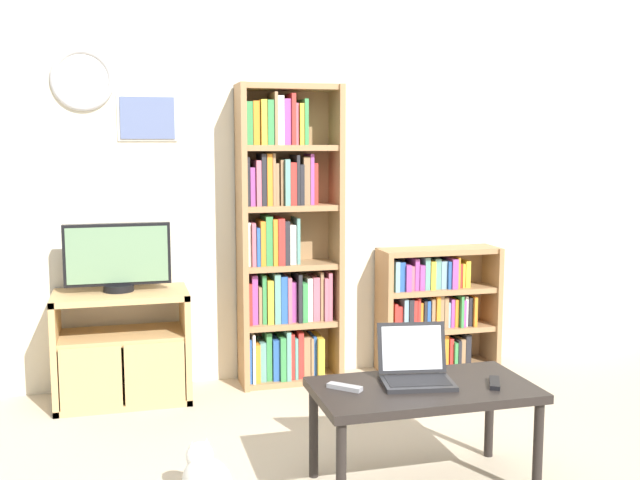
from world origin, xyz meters
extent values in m
cube|color=beige|center=(0.00, 2.12, 1.30)|extent=(6.15, 0.06, 2.60)
torus|color=#B2B2B7|center=(-1.15, 2.08, 1.94)|extent=(0.38, 0.04, 0.38)
cylinder|color=white|center=(-1.15, 2.08, 1.94)|extent=(0.31, 0.02, 0.31)
cube|color=silver|center=(-0.78, 2.08, 1.72)|extent=(0.36, 0.01, 0.28)
cube|color=slate|center=(-0.78, 2.08, 1.72)|extent=(0.33, 0.02, 0.26)
cube|color=tan|center=(-1.35, 1.84, 0.34)|extent=(0.04, 0.45, 0.67)
cube|color=tan|center=(-0.59, 1.84, 0.34)|extent=(0.04, 0.45, 0.67)
cube|color=tan|center=(-0.97, 1.84, 0.66)|extent=(0.79, 0.45, 0.04)
cube|color=tan|center=(-0.97, 1.84, 0.02)|extent=(0.79, 0.45, 0.04)
cube|color=tan|center=(-0.97, 1.84, 0.40)|extent=(0.72, 0.41, 0.04)
cube|color=tan|center=(-1.15, 1.63, 0.22)|extent=(0.35, 0.02, 0.37)
cube|color=tan|center=(-0.79, 1.63, 0.22)|extent=(0.35, 0.02, 0.37)
cylinder|color=black|center=(-0.98, 1.87, 0.69)|extent=(0.18, 0.18, 0.04)
cube|color=black|center=(-0.98, 1.87, 0.90)|extent=(0.63, 0.05, 0.37)
cube|color=slate|center=(-0.98, 1.84, 0.90)|extent=(0.59, 0.01, 0.34)
cube|color=#9E754C|center=(-0.22, 1.93, 0.96)|extent=(0.04, 0.29, 1.93)
cube|color=#9E754C|center=(0.40, 1.93, 0.96)|extent=(0.04, 0.29, 1.93)
cube|color=#9E754C|center=(0.09, 2.06, 0.96)|extent=(0.66, 0.02, 1.93)
cube|color=#9E754C|center=(0.09, 1.93, 0.02)|extent=(0.59, 0.25, 0.04)
cube|color=#9E754C|center=(0.09, 1.93, 0.40)|extent=(0.59, 0.25, 0.04)
cube|color=#9E754C|center=(0.09, 1.93, 0.77)|extent=(0.59, 0.25, 0.04)
cube|color=#9E754C|center=(0.09, 1.93, 1.15)|extent=(0.59, 0.25, 0.04)
cube|color=#9E754C|center=(0.09, 1.93, 1.53)|extent=(0.59, 0.25, 0.04)
cube|color=#9E754C|center=(0.09, 1.93, 1.91)|extent=(0.59, 0.25, 0.04)
cube|color=#2856A8|center=(-0.19, 1.94, 0.18)|extent=(0.02, 0.21, 0.29)
cube|color=white|center=(-0.17, 1.93, 0.20)|extent=(0.02, 0.23, 0.32)
cube|color=orange|center=(-0.14, 1.94, 0.16)|extent=(0.03, 0.22, 0.25)
cube|color=#5B9389|center=(-0.10, 1.94, 0.16)|extent=(0.04, 0.19, 0.26)
cube|color=#388947|center=(-0.06, 1.94, 0.19)|extent=(0.03, 0.18, 0.32)
cube|color=#2856A8|center=(-0.02, 1.94, 0.17)|extent=(0.04, 0.20, 0.27)
cube|color=#388947|center=(0.02, 1.93, 0.18)|extent=(0.04, 0.23, 0.29)
cube|color=#5B9389|center=(0.06, 1.93, 0.20)|extent=(0.03, 0.23, 0.32)
cube|color=red|center=(0.09, 1.94, 0.19)|extent=(0.02, 0.20, 0.30)
cube|color=#5B9389|center=(0.11, 1.94, 0.17)|extent=(0.02, 0.20, 0.27)
cube|color=red|center=(0.15, 1.94, 0.19)|extent=(0.03, 0.19, 0.31)
cube|color=#93704C|center=(0.19, 1.94, 0.17)|extent=(0.04, 0.19, 0.27)
cube|color=#93704C|center=(0.22, 1.94, 0.17)|extent=(0.02, 0.20, 0.26)
cube|color=#2856A8|center=(0.24, 1.94, 0.17)|extent=(0.02, 0.18, 0.27)
cube|color=gold|center=(0.28, 1.93, 0.17)|extent=(0.04, 0.23, 0.26)
cube|color=red|center=(-0.18, 1.94, 0.55)|extent=(0.02, 0.21, 0.26)
cube|color=#9E4293|center=(-0.15, 1.94, 0.57)|extent=(0.04, 0.18, 0.32)
cube|color=#93704C|center=(-0.12, 1.94, 0.54)|extent=(0.02, 0.19, 0.24)
cube|color=#388947|center=(-0.09, 1.94, 0.57)|extent=(0.03, 0.19, 0.31)
cube|color=gold|center=(-0.05, 1.94, 0.56)|extent=(0.04, 0.20, 0.28)
cube|color=#5B9389|center=(-0.01, 1.94, 0.58)|extent=(0.04, 0.21, 0.32)
cube|color=#2856A8|center=(0.04, 1.94, 0.57)|extent=(0.04, 0.21, 0.30)
cube|color=#B75B70|center=(0.07, 1.94, 0.56)|extent=(0.02, 0.22, 0.29)
cube|color=#9E4293|center=(0.10, 1.94, 0.54)|extent=(0.03, 0.18, 0.26)
cube|color=#232328|center=(0.14, 1.93, 0.57)|extent=(0.02, 0.23, 0.31)
cube|color=#388947|center=(0.17, 1.94, 0.54)|extent=(0.03, 0.22, 0.26)
cube|color=white|center=(0.21, 1.94, 0.55)|extent=(0.03, 0.19, 0.28)
cube|color=#B75B70|center=(0.25, 1.94, 0.56)|extent=(0.04, 0.19, 0.29)
cube|color=#93704C|center=(0.29, 1.94, 0.57)|extent=(0.02, 0.19, 0.32)
cube|color=#B75B70|center=(0.31, 1.94, 0.55)|extent=(0.03, 0.22, 0.28)
cube|color=#B75B70|center=(0.34, 1.94, 0.57)|extent=(0.02, 0.21, 0.31)
cube|color=white|center=(-0.18, 1.94, 0.93)|extent=(0.02, 0.19, 0.28)
cube|color=#B75B70|center=(-0.16, 1.93, 0.93)|extent=(0.02, 0.22, 0.27)
cube|color=#2856A8|center=(-0.13, 1.93, 0.91)|extent=(0.02, 0.22, 0.24)
cube|color=orange|center=(-0.10, 1.94, 0.93)|extent=(0.03, 0.21, 0.28)
cube|color=#388947|center=(-0.06, 1.94, 0.95)|extent=(0.04, 0.20, 0.31)
cube|color=orange|center=(-0.02, 1.93, 0.94)|extent=(0.03, 0.22, 0.29)
cube|color=red|center=(0.02, 1.93, 0.94)|extent=(0.04, 0.23, 0.30)
cube|color=#232328|center=(0.05, 1.93, 0.93)|extent=(0.03, 0.23, 0.28)
cube|color=white|center=(0.10, 1.94, 0.92)|extent=(0.04, 0.18, 0.25)
cube|color=#5B9389|center=(0.13, 1.94, 0.94)|extent=(0.02, 0.19, 0.29)
cube|color=#232328|center=(-0.19, 1.94, 1.32)|extent=(0.02, 0.19, 0.30)
cube|color=#9E4293|center=(-0.16, 1.94, 1.29)|extent=(0.03, 0.19, 0.24)
cube|color=#B75B70|center=(-0.12, 1.94, 1.31)|extent=(0.03, 0.21, 0.28)
cube|color=#232328|center=(-0.09, 1.94, 1.33)|extent=(0.03, 0.20, 0.32)
cube|color=orange|center=(-0.05, 1.94, 1.33)|extent=(0.03, 0.19, 0.32)
cube|color=#93704C|center=(-0.02, 1.94, 1.33)|extent=(0.02, 0.18, 0.33)
cube|color=#93704C|center=(0.00, 1.94, 1.30)|extent=(0.02, 0.18, 0.27)
cube|color=#93704C|center=(0.03, 1.94, 1.31)|extent=(0.02, 0.19, 0.29)
cube|color=#5B9389|center=(0.06, 1.93, 1.32)|extent=(0.03, 0.22, 0.29)
cube|color=red|center=(0.10, 1.94, 1.31)|extent=(0.04, 0.21, 0.27)
cube|color=#232328|center=(0.13, 1.93, 1.33)|extent=(0.02, 0.22, 0.32)
cube|color=#232328|center=(0.15, 1.94, 1.30)|extent=(0.03, 0.22, 0.26)
cube|color=#93704C|center=(0.19, 1.94, 1.32)|extent=(0.04, 0.18, 0.30)
cube|color=#9E4293|center=(0.22, 1.94, 1.33)|extent=(0.02, 0.19, 0.32)
cube|color=red|center=(0.25, 1.94, 1.30)|extent=(0.03, 0.18, 0.26)
cube|color=#388947|center=(-0.17, 1.94, 1.68)|extent=(0.04, 0.19, 0.27)
cube|color=orange|center=(-0.13, 1.94, 1.68)|extent=(0.04, 0.20, 0.27)
cube|color=gold|center=(-0.09, 1.93, 1.69)|extent=(0.04, 0.22, 0.28)
cube|color=#388947|center=(-0.04, 1.93, 1.69)|extent=(0.04, 0.22, 0.28)
cube|color=#93704C|center=(-0.01, 1.93, 1.71)|extent=(0.02, 0.23, 0.32)
cube|color=white|center=(0.02, 1.94, 1.70)|extent=(0.04, 0.21, 0.30)
cube|color=#9E4293|center=(0.06, 1.94, 1.69)|extent=(0.04, 0.21, 0.28)
cube|color=red|center=(0.10, 1.93, 1.71)|extent=(0.03, 0.23, 0.32)
cube|color=#B75B70|center=(0.12, 1.94, 1.68)|extent=(0.02, 0.20, 0.26)
cube|color=gold|center=(0.15, 1.93, 1.68)|extent=(0.03, 0.22, 0.26)
cube|color=#388947|center=(0.18, 1.93, 1.69)|extent=(0.02, 0.22, 0.29)
cube|color=#9E754C|center=(0.74, 1.93, 0.42)|extent=(0.04, 0.27, 0.85)
cube|color=#9E754C|center=(1.54, 1.93, 0.42)|extent=(0.04, 0.27, 0.85)
cube|color=#9E754C|center=(1.14, 2.06, 0.42)|extent=(0.84, 0.02, 0.85)
cube|color=#9E754C|center=(1.14, 1.93, 0.02)|extent=(0.77, 0.24, 0.04)
cube|color=#9E754C|center=(1.14, 1.93, 0.29)|extent=(0.77, 0.24, 0.04)
cube|color=#9E754C|center=(1.14, 1.93, 0.56)|extent=(0.77, 0.24, 0.04)
cube|color=#9E754C|center=(1.14, 1.93, 0.83)|extent=(0.77, 0.24, 0.04)
cube|color=orange|center=(0.77, 1.94, 0.12)|extent=(0.02, 0.20, 0.17)
cube|color=#759EB7|center=(0.81, 1.94, 0.13)|extent=(0.04, 0.20, 0.18)
cube|color=#5B9389|center=(0.86, 1.94, 0.13)|extent=(0.04, 0.20, 0.18)
cube|color=#2856A8|center=(0.90, 1.94, 0.12)|extent=(0.03, 0.20, 0.17)
cube|color=#759EB7|center=(0.93, 1.95, 0.14)|extent=(0.03, 0.17, 0.20)
cube|color=red|center=(0.96, 1.94, 0.13)|extent=(0.02, 0.21, 0.19)
cube|color=#232328|center=(0.99, 1.95, 0.14)|extent=(0.02, 0.17, 0.20)
cube|color=#5B9389|center=(1.02, 1.94, 0.15)|extent=(0.03, 0.19, 0.22)
cube|color=#9E4293|center=(1.06, 1.94, 0.12)|extent=(0.03, 0.20, 0.17)
cube|color=#5B9389|center=(1.09, 1.95, 0.14)|extent=(0.04, 0.19, 0.22)
cube|color=#5B9389|center=(1.14, 1.95, 0.15)|extent=(0.04, 0.17, 0.22)
cube|color=orange|center=(1.18, 1.95, 0.14)|extent=(0.03, 0.18, 0.22)
cube|color=red|center=(1.21, 1.95, 0.13)|extent=(0.03, 0.19, 0.19)
cube|color=#388947|center=(1.24, 1.94, 0.12)|extent=(0.02, 0.21, 0.17)
cube|color=#232328|center=(1.27, 1.94, 0.12)|extent=(0.02, 0.21, 0.18)
cube|color=#93704C|center=(1.30, 1.94, 0.13)|extent=(0.03, 0.19, 0.18)
cube|color=#232328|center=(1.34, 1.95, 0.14)|extent=(0.04, 0.18, 0.21)
cube|color=orange|center=(0.77, 1.95, 0.40)|extent=(0.02, 0.18, 0.19)
cube|color=red|center=(0.80, 1.94, 0.40)|extent=(0.02, 0.20, 0.19)
cube|color=red|center=(0.83, 1.95, 0.39)|extent=(0.04, 0.18, 0.17)
cube|color=#759EB7|center=(0.87, 1.94, 0.42)|extent=(0.03, 0.20, 0.22)
cube|color=#232328|center=(0.90, 1.94, 0.41)|extent=(0.03, 0.22, 0.21)
cube|color=red|center=(0.94, 1.94, 0.41)|extent=(0.03, 0.19, 0.21)
cube|color=red|center=(0.97, 1.95, 0.42)|extent=(0.02, 0.19, 0.22)
cube|color=orange|center=(0.99, 1.95, 0.40)|extent=(0.02, 0.17, 0.18)
cube|color=#232328|center=(1.01, 1.94, 0.40)|extent=(0.02, 0.19, 0.20)
cube|color=#2856A8|center=(1.04, 1.95, 0.40)|extent=(0.02, 0.18, 0.19)
cube|color=#93704C|center=(1.07, 1.95, 0.41)|extent=(0.02, 0.19, 0.21)
cube|color=orange|center=(1.10, 1.94, 0.42)|extent=(0.03, 0.20, 0.22)
cube|color=#93704C|center=(1.13, 1.94, 0.42)|extent=(0.03, 0.19, 0.22)
cube|color=#93704C|center=(1.17, 1.95, 0.41)|extent=(0.03, 0.19, 0.21)
cube|color=#759EB7|center=(1.19, 1.95, 0.39)|extent=(0.02, 0.18, 0.17)
cube|color=#9E4293|center=(1.22, 1.95, 0.40)|extent=(0.03, 0.18, 0.20)
cube|color=orange|center=(1.25, 1.95, 0.40)|extent=(0.03, 0.18, 0.19)
cube|color=#388947|center=(1.28, 1.94, 0.42)|extent=(0.02, 0.22, 0.22)
cube|color=#9E4293|center=(1.30, 1.94, 0.40)|extent=(0.02, 0.20, 0.19)
cube|color=white|center=(1.32, 1.95, 0.41)|extent=(0.02, 0.17, 0.21)
cube|color=#232328|center=(1.35, 1.95, 0.41)|extent=(0.03, 0.18, 0.20)
cube|color=orange|center=(1.38, 1.94, 0.41)|extent=(0.02, 0.21, 0.20)
cube|color=#388947|center=(0.77, 1.95, 0.66)|extent=(0.02, 0.17, 0.17)
cube|color=#759EB7|center=(0.80, 1.94, 0.68)|extent=(0.03, 0.21, 0.20)
cube|color=#2856A8|center=(0.84, 1.94, 0.68)|extent=(0.04, 0.19, 0.20)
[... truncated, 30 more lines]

